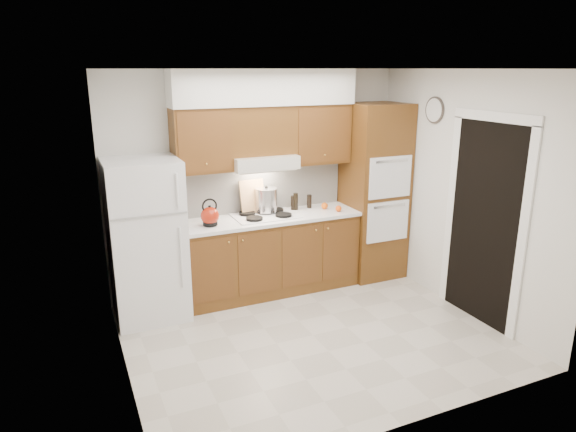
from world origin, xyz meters
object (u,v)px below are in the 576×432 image
object	(u,v)px
stock_pot	(266,200)
kettle	(210,216)
fridge	(146,240)
oven_cabinet	(374,192)

from	to	relation	value
stock_pot	kettle	bearing A→B (deg)	-164.46
kettle	stock_pot	distance (m)	0.78
fridge	kettle	size ratio (longest dim) A/B	8.50
kettle	stock_pot	xyz separation A→B (m)	(0.75, 0.21, 0.05)
oven_cabinet	stock_pot	world-z (taller)	oven_cabinet
oven_cabinet	stock_pot	distance (m)	1.41
oven_cabinet	kettle	xyz separation A→B (m)	(-2.15, -0.06, -0.05)
oven_cabinet	stock_pot	size ratio (longest dim) A/B	8.21
stock_pot	fridge	bearing A→B (deg)	-172.80
kettle	fridge	bearing A→B (deg)	162.39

